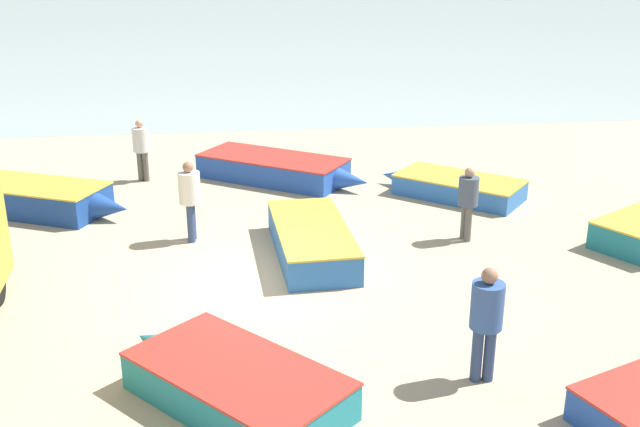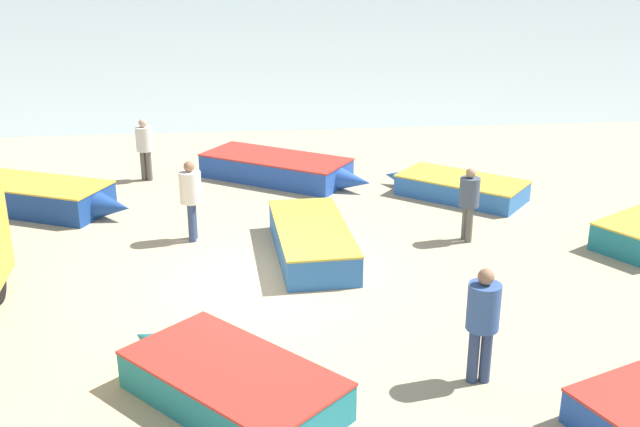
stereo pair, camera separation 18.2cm
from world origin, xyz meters
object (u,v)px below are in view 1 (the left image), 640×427
fishing_rowboat_0 (310,238)px  fisherman_2 (486,315)px  fishing_rowboat_2 (35,198)px  fishing_rowboat_1 (455,187)px  fisherman_3 (468,197)px  fishing_rowboat_4 (278,169)px  fishing_rowboat_5 (232,383)px  fisherman_1 (141,144)px  fisherman_0 (190,194)px

fishing_rowboat_0 → fisherman_2: bearing=-161.8°
fishing_rowboat_2 → fisherman_2: 11.59m
fishing_rowboat_0 → fishing_rowboat_2: bearing=59.6°
fishing_rowboat_1 → fisherman_3: fisherman_3 is taller
fishing_rowboat_4 → fishing_rowboat_5: 10.24m
fisherman_1 → fishing_rowboat_5: bearing=-143.8°
fishing_rowboat_1 → fisherman_3: 2.99m
fishing_rowboat_2 → fisherman_3: size_ratio=2.82×
fisherman_0 → fisherman_3: 5.83m
fisherman_0 → fisherman_2: fisherman_2 is taller
fisherman_0 → fisherman_1: (-1.46, 4.46, -0.05)m
fishing_rowboat_1 → fisherman_1: 8.21m
fishing_rowboat_0 → fisherman_0: bearing=66.0°
fisherman_3 → fisherman_0: bearing=159.1°
fishing_rowboat_2 → fisherman_3: bearing=7.5°
fishing_rowboat_0 → fisherman_2: 5.46m
fishing_rowboat_0 → fishing_rowboat_4: bearing=0.9°
fisherman_0 → fishing_rowboat_5: bearing=-76.4°
fisherman_1 → fisherman_2: 11.95m
fishing_rowboat_1 → fisherman_2: size_ratio=1.94×
fishing_rowboat_2 → fisherman_2: (8.13, -8.23, 0.72)m
fishing_rowboat_2 → fisherman_2: bearing=-20.9°
fishing_rowboat_4 → fisherman_3: 6.03m
fisherman_2 → fisherman_3: fisherman_2 is taller
fishing_rowboat_2 → fisherman_0: fisherman_0 is taller
fishing_rowboat_4 → fisherman_0: (-2.09, -4.07, 0.73)m
fisherman_0 → fishing_rowboat_1: bearing=25.0°
fishing_rowboat_1 → fisherman_3: bearing=118.0°
fishing_rowboat_5 → fisherman_0: fisherman_0 is taller
fisherman_0 → fishing_rowboat_0: bearing=-14.9°
fishing_rowboat_0 → fisherman_0: fisherman_0 is taller
fisherman_0 → fisherman_2: 7.41m
fishing_rowboat_2 → fisherman_0: (3.74, -2.26, 0.70)m
fishing_rowboat_5 → fishing_rowboat_2: bearing=-14.3°
fishing_rowboat_0 → fishing_rowboat_2: (-6.17, 3.20, 0.03)m
fisherman_0 → fishing_rowboat_4: bearing=68.9°
fisherman_3 → fisherman_2: bearing=-119.3°
fishing_rowboat_2 → fisherman_1: size_ratio=2.73×
fishing_rowboat_1 → fisherman_0: fisherman_0 is taller
fishing_rowboat_2 → fisherman_2: size_ratio=2.55×
fishing_rowboat_4 → fisherman_1: (-3.55, 0.38, 0.68)m
fishing_rowboat_0 → fisherman_1: fisherman_1 is taller
fishing_rowboat_5 → fisherman_2: bearing=-131.1°
fishing_rowboat_4 → fisherman_2: fisherman_2 is taller
fisherman_0 → fisherman_1: fisherman_0 is taller
fishing_rowboat_5 → fisherman_2: fisherman_2 is taller
fishing_rowboat_4 → fishing_rowboat_0: bearing=-52.1°
fishing_rowboat_4 → fisherman_0: bearing=-83.2°
fishing_rowboat_1 → fishing_rowboat_2: 10.14m
fishing_rowboat_0 → fishing_rowboat_2: size_ratio=0.92×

